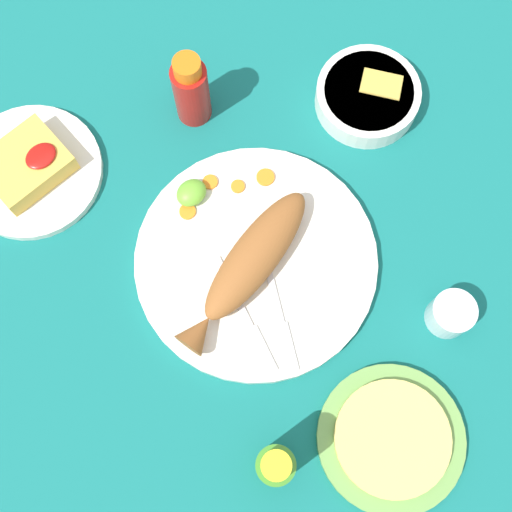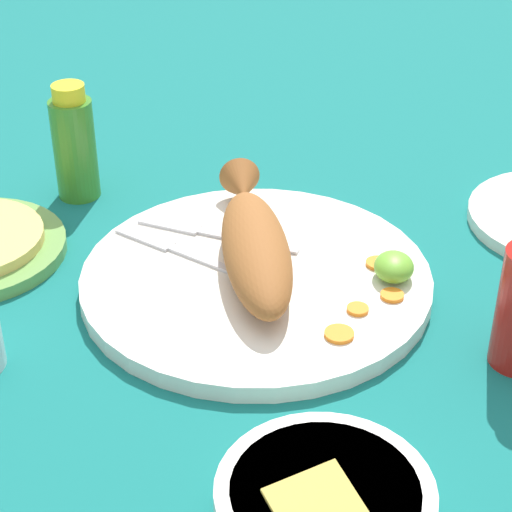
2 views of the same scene
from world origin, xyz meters
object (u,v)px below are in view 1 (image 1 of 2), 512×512
guacamole_bowl (368,96)px  fried_fish (249,264)px  salt_cup (450,315)px  hot_sauce_bottle_red (191,90)px  tortilla_plate (391,439)px  fork_far (248,322)px  fork_near (280,317)px  hot_sauce_bottle_green (275,465)px  side_plate_fries (31,171)px  main_plate (256,261)px

guacamole_bowl → fried_fish: bearing=-165.1°
salt_cup → hot_sauce_bottle_red: bearing=96.7°
fried_fish → tortilla_plate: bearing=-105.2°
fork_far → hot_sauce_bottle_red: size_ratio=1.26×
fried_fish → tortilla_plate: size_ratio=1.37×
fork_near → salt_cup: salt_cup is taller
hot_sauce_bottle_green → side_plate_fries: (0.01, 0.57, -0.06)m
fried_fish → hot_sauce_bottle_red: size_ratio=1.95×
salt_cup → guacamole_bowl: 0.36m
fork_near → hot_sauce_bottle_red: bearing=-171.8°
fried_fish → hot_sauce_bottle_red: bearing=54.0°
side_plate_fries → tortilla_plate: bearing=-78.5°
fork_far → hot_sauce_bottle_red: (0.16, 0.31, 0.05)m
hot_sauce_bottle_green → guacamole_bowl: hot_sauce_bottle_green is taller
fork_far → hot_sauce_bottle_green: 0.20m
main_plate → fried_fish: bearing=-167.3°
guacamole_bowl → hot_sauce_bottle_green: bearing=-146.8°
main_plate → salt_cup: 0.29m
main_plate → salt_cup: size_ratio=5.65×
fork_far → side_plate_fries: bearing=-151.2°
hot_sauce_bottle_red → guacamole_bowl: size_ratio=0.89×
fried_fish → hot_sauce_bottle_red: (0.11, 0.25, 0.02)m
fried_fish → guacamole_bowl: 0.33m
fork_far → hot_sauce_bottle_red: bearing=168.2°
fork_far → hot_sauce_bottle_red: 0.36m
fork_near → hot_sauce_bottle_green: (-0.14, -0.15, 0.05)m
main_plate → side_plate_fries: 0.37m
fork_near → hot_sauce_bottle_green: size_ratio=1.20×
tortilla_plate → side_plate_fries: bearing=101.5°
fried_fish → fork_far: fried_fish is taller
fried_fish → salt_cup: 0.30m
fork_far → hot_sauce_bottle_green: (-0.10, -0.17, 0.05)m
hot_sauce_bottle_red → guacamole_bowl: 0.28m
fork_near → fork_far: bearing=-94.4°
main_plate → side_plate_fries: main_plate is taller
fork_near → hot_sauce_bottle_green: hot_sauce_bottle_green is taller
tortilla_plate → main_plate: bearing=84.6°
tortilla_plate → salt_cup: bearing=20.5°
hot_sauce_bottle_green → salt_cup: bearing=-2.5°
hot_sauce_bottle_green → salt_cup: size_ratio=2.22×
fried_fish → tortilla_plate: (-0.01, -0.31, -0.04)m
fork_near → guacamole_bowl: guacamole_bowl is taller
main_plate → hot_sauce_bottle_red: hot_sauce_bottle_red is taller
salt_cup → guacamole_bowl: bearing=64.7°
main_plate → tortilla_plate: main_plate is taller
main_plate → fried_fish: fried_fish is taller
fork_far → tortilla_plate: 0.26m
fried_fish → guacamole_bowl: (0.32, 0.09, -0.02)m
salt_cup → main_plate: bearing=121.7°
fork_far → hot_sauce_bottle_green: size_ratio=1.29×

